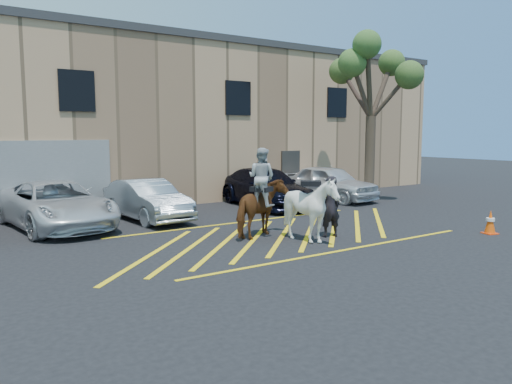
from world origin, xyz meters
TOP-DOWN VIEW (x-y plane):
  - ground at (0.00, 0.00)m, footprint 90.00×90.00m
  - car_white_pickup at (-5.41, 4.68)m, footprint 3.08×5.74m
  - car_silver_sedan at (-2.41, 4.45)m, footprint 1.85×4.45m
  - car_blue_suv at (2.98, 4.78)m, footprint 2.75×5.62m
  - car_white_suv at (6.49, 4.72)m, footprint 2.47×4.91m
  - handler at (0.96, -1.31)m, footprint 0.75×0.58m
  - warehouse at (-0.01, 11.99)m, footprint 32.42×10.20m
  - hatching_zone at (-0.00, -0.30)m, footprint 12.60×5.12m
  - mounted_bay at (-0.72, -0.18)m, footprint 2.19×1.69m
  - saddled_white at (0.03, -1.51)m, footprint 2.24×2.27m
  - traffic_cone at (5.32, -3.74)m, footprint 0.46×0.46m
  - tree at (7.64, 3.38)m, footprint 3.99×4.37m

SIDE VIEW (x-z plane):
  - ground at x=0.00m, z-range 0.00..0.00m
  - hatching_zone at x=0.00m, z-range 0.00..0.01m
  - traffic_cone at x=5.32m, z-range 0.00..0.73m
  - car_silver_sedan at x=-2.41m, z-range 0.00..1.43m
  - car_white_pickup at x=-5.41m, z-range 0.00..1.53m
  - car_blue_suv at x=2.98m, z-range 0.00..1.57m
  - car_white_suv at x=6.49m, z-range 0.00..1.60m
  - handler at x=0.96m, z-range 0.00..1.81m
  - saddled_white at x=0.03m, z-range 0.01..1.88m
  - mounted_bay at x=-0.72m, z-range -0.25..2.38m
  - warehouse at x=-0.01m, z-range 0.00..7.30m
  - tree at x=7.64m, z-range 2.04..9.35m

